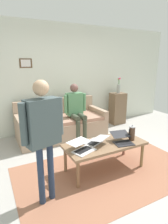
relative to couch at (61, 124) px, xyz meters
The scene contains 13 objects.
ground_plane 1.65m from the couch, 96.94° to the left, with size 7.68×7.68×0.00m, color #ABA8A3.
area_rug 1.83m from the couch, 93.95° to the left, with size 2.92×1.72×0.01m, color #9E644B.
back_wall 1.22m from the couch, 108.27° to the right, with size 7.04×0.11×2.70m.
couch is the anchor object (origin of this frame).
coffee_table 1.71m from the couch, 94.18° to the left, with size 1.35×0.60×0.47m.
laptop_left 1.64m from the couch, 89.77° to the left, with size 0.44×0.44×0.13m.
laptop_center 1.86m from the couch, 102.32° to the left, with size 0.37×0.41×0.15m.
laptop_right 1.79m from the couch, 79.50° to the left, with size 0.43×0.43×0.13m.
french_press 1.91m from the couch, 108.72° to the left, with size 0.12×0.10×0.27m.
side_shelf 1.84m from the couch, behind, with size 0.42×0.32×0.90m.
flower_vase 1.99m from the couch, behind, with size 0.10×0.11×0.47m.
person_standing 2.31m from the couch, 64.28° to the left, with size 0.56×0.27×1.57m.
person_seated 0.56m from the couch, 141.88° to the left, with size 0.55×0.51×1.28m.
Camera 1 is at (1.68, 2.42, 1.76)m, focal length 29.77 mm.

